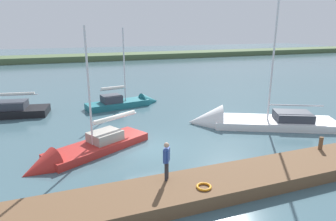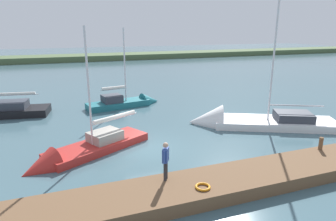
{
  "view_description": "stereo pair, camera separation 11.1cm",
  "coord_description": "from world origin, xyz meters",
  "px_view_note": "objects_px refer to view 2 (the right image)",
  "views": [
    {
      "loc": [
        4.61,
        16.15,
        7.11
      ],
      "look_at": [
        -1.92,
        -1.46,
        1.8
      ],
      "focal_mm": 31.37,
      "sensor_mm": 36.0,
      "label": 1
    },
    {
      "loc": [
        4.51,
        16.19,
        7.11
      ],
      "look_at": [
        -1.92,
        -1.46,
        1.8
      ],
      "focal_mm": 31.37,
      "sensor_mm": 36.0,
      "label": 2
    }
  ],
  "objects_px": {
    "sailboat_near_dock": "(80,155)",
    "sailboat_far_left": "(129,103)",
    "life_ring_buoy": "(203,187)",
    "sailboat_far_right": "(244,123)",
    "mooring_post_near": "(321,144)",
    "person_on_dock": "(166,158)"
  },
  "relations": [
    {
      "from": "sailboat_near_dock",
      "to": "sailboat_far_right",
      "type": "distance_m",
      "value": 12.1
    },
    {
      "from": "sailboat_near_dock",
      "to": "person_on_dock",
      "type": "height_order",
      "value": "sailboat_near_dock"
    },
    {
      "from": "mooring_post_near",
      "to": "life_ring_buoy",
      "type": "height_order",
      "value": "mooring_post_near"
    },
    {
      "from": "person_on_dock",
      "to": "sailboat_far_right",
      "type": "bearing_deg",
      "value": 69.52
    },
    {
      "from": "mooring_post_near",
      "to": "person_on_dock",
      "type": "xyz_separation_m",
      "value": [
        9.15,
        0.19,
        0.66
      ]
    },
    {
      "from": "sailboat_near_dock",
      "to": "sailboat_far_left",
      "type": "height_order",
      "value": "sailboat_near_dock"
    },
    {
      "from": "life_ring_buoy",
      "to": "sailboat_near_dock",
      "type": "height_order",
      "value": "sailboat_near_dock"
    },
    {
      "from": "sailboat_far_right",
      "to": "sailboat_far_left",
      "type": "bearing_deg",
      "value": -25.69
    },
    {
      "from": "sailboat_near_dock",
      "to": "sailboat_far_left",
      "type": "relative_size",
      "value": 1.04
    },
    {
      "from": "person_on_dock",
      "to": "life_ring_buoy",
      "type": "bearing_deg",
      "value": -13.26
    },
    {
      "from": "mooring_post_near",
      "to": "life_ring_buoy",
      "type": "distance_m",
      "value": 8.05
    },
    {
      "from": "sailboat_far_right",
      "to": "sailboat_near_dock",
      "type": "bearing_deg",
      "value": 33.01
    },
    {
      "from": "sailboat_far_right",
      "to": "person_on_dock",
      "type": "xyz_separation_m",
      "value": [
        8.67,
        6.76,
        1.43
      ]
    },
    {
      "from": "sailboat_far_left",
      "to": "person_on_dock",
      "type": "height_order",
      "value": "sailboat_far_left"
    },
    {
      "from": "sailboat_far_left",
      "to": "sailboat_far_right",
      "type": "height_order",
      "value": "sailboat_far_right"
    },
    {
      "from": "sailboat_far_left",
      "to": "sailboat_far_right",
      "type": "relative_size",
      "value": 0.6
    },
    {
      "from": "mooring_post_near",
      "to": "sailboat_far_right",
      "type": "distance_m",
      "value": 6.63
    },
    {
      "from": "life_ring_buoy",
      "to": "sailboat_near_dock",
      "type": "xyz_separation_m",
      "value": [
        4.56,
        -6.47,
        -0.56
      ]
    },
    {
      "from": "life_ring_buoy",
      "to": "sailboat_far_left",
      "type": "relative_size",
      "value": 0.08
    },
    {
      "from": "sailboat_near_dock",
      "to": "person_on_dock",
      "type": "relative_size",
      "value": 4.7
    },
    {
      "from": "sailboat_near_dock",
      "to": "mooring_post_near",
      "type": "bearing_deg",
      "value": 130.11
    },
    {
      "from": "sailboat_far_left",
      "to": "sailboat_far_right",
      "type": "bearing_deg",
      "value": -62.17
    }
  ]
}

